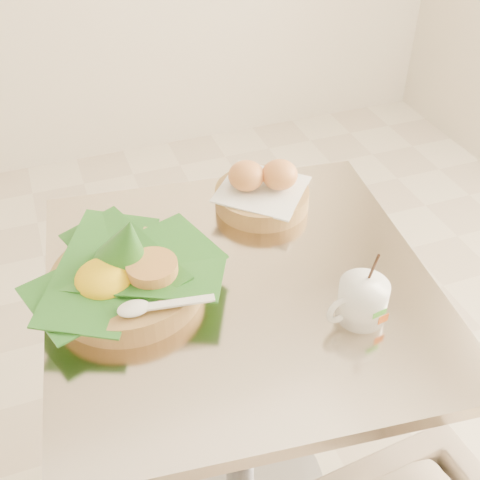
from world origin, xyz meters
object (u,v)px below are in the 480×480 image
object	(u,v)px
bread_basket	(262,191)
coffee_mug	(361,300)
cafe_table	(240,359)
rice_basket	(126,274)

from	to	relation	value
bread_basket	coffee_mug	world-z (taller)	coffee_mug
coffee_mug	cafe_table	bearing A→B (deg)	136.29
rice_basket	bread_basket	xyz separation A→B (m)	(0.33, 0.17, -0.01)
coffee_mug	rice_basket	bearing A→B (deg)	151.38
cafe_table	rice_basket	xyz separation A→B (m)	(-0.20, 0.04, 0.27)
bread_basket	coffee_mug	xyz separation A→B (m)	(0.03, -0.37, 0.00)
cafe_table	bread_basket	distance (m)	0.36
rice_basket	coffee_mug	xyz separation A→B (m)	(0.36, -0.20, -0.01)
bread_basket	cafe_table	bearing A→B (deg)	-121.17
rice_basket	coffee_mug	bearing A→B (deg)	-28.62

